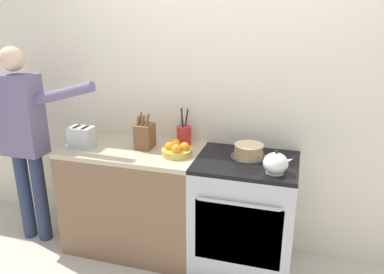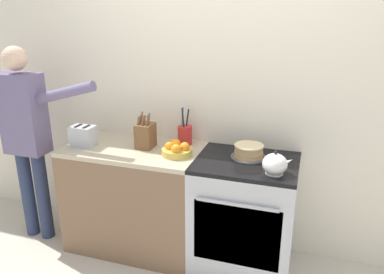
{
  "view_description": "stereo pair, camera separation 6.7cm",
  "coord_description": "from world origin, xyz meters",
  "px_view_note": "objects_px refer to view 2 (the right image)",
  "views": [
    {
      "loc": [
        0.6,
        -2.22,
        1.92
      ],
      "look_at": [
        -0.14,
        0.27,
        1.04
      ],
      "focal_mm": 35.0,
      "sensor_mm": 36.0,
      "label": 1
    },
    {
      "loc": [
        0.66,
        -2.2,
        1.92
      ],
      "look_at": [
        -0.14,
        0.27,
        1.04
      ],
      "focal_mm": 35.0,
      "sensor_mm": 36.0,
      "label": 2
    }
  ],
  "objects_px": {
    "person_baker": "(26,129)",
    "utensil_crock": "(185,135)",
    "stove_range": "(244,215)",
    "tea_kettle": "(275,164)",
    "knife_block": "(145,135)",
    "toaster": "(83,136)",
    "layer_cake": "(249,152)",
    "fruit_bowl": "(177,149)"
  },
  "relations": [
    {
      "from": "tea_kettle",
      "to": "fruit_bowl",
      "type": "xyz_separation_m",
      "value": [
        -0.74,
        0.12,
        -0.03
      ]
    },
    {
      "from": "person_baker",
      "to": "toaster",
      "type": "bearing_deg",
      "value": 21.14
    },
    {
      "from": "person_baker",
      "to": "fruit_bowl",
      "type": "bearing_deg",
      "value": 18.45
    },
    {
      "from": "toaster",
      "to": "person_baker",
      "type": "bearing_deg",
      "value": -172.65
    },
    {
      "from": "layer_cake",
      "to": "fruit_bowl",
      "type": "distance_m",
      "value": 0.53
    },
    {
      "from": "knife_block",
      "to": "utensil_crock",
      "type": "height_order",
      "value": "utensil_crock"
    },
    {
      "from": "knife_block",
      "to": "person_baker",
      "type": "xyz_separation_m",
      "value": [
        -0.98,
        -0.18,
        0.01
      ]
    },
    {
      "from": "stove_range",
      "to": "toaster",
      "type": "height_order",
      "value": "toaster"
    },
    {
      "from": "stove_range",
      "to": "layer_cake",
      "type": "relative_size",
      "value": 3.36
    },
    {
      "from": "knife_block",
      "to": "utensil_crock",
      "type": "xyz_separation_m",
      "value": [
        0.27,
        0.17,
        -0.02
      ]
    },
    {
      "from": "person_baker",
      "to": "utensil_crock",
      "type": "bearing_deg",
      "value": 29.23
    },
    {
      "from": "person_baker",
      "to": "tea_kettle",
      "type": "bearing_deg",
      "value": 13.18
    },
    {
      "from": "layer_cake",
      "to": "utensil_crock",
      "type": "height_order",
      "value": "utensil_crock"
    },
    {
      "from": "utensil_crock",
      "to": "person_baker",
      "type": "bearing_deg",
      "value": -164.56
    },
    {
      "from": "layer_cake",
      "to": "utensil_crock",
      "type": "distance_m",
      "value": 0.56
    },
    {
      "from": "person_baker",
      "to": "layer_cake",
      "type": "bearing_deg",
      "value": 20.43
    },
    {
      "from": "layer_cake",
      "to": "knife_block",
      "type": "bearing_deg",
      "value": -177.96
    },
    {
      "from": "tea_kettle",
      "to": "layer_cake",
      "type": "bearing_deg",
      "value": 132.76
    },
    {
      "from": "knife_block",
      "to": "stove_range",
      "type": "bearing_deg",
      "value": -2.68
    },
    {
      "from": "knife_block",
      "to": "toaster",
      "type": "distance_m",
      "value": 0.5
    },
    {
      "from": "tea_kettle",
      "to": "utensil_crock",
      "type": "relative_size",
      "value": 0.67
    },
    {
      "from": "knife_block",
      "to": "person_baker",
      "type": "distance_m",
      "value": 1.0
    },
    {
      "from": "tea_kettle",
      "to": "utensil_crock",
      "type": "bearing_deg",
      "value": 154.12
    },
    {
      "from": "layer_cake",
      "to": "tea_kettle",
      "type": "xyz_separation_m",
      "value": [
        0.21,
        -0.23,
        0.02
      ]
    },
    {
      "from": "layer_cake",
      "to": "tea_kettle",
      "type": "relative_size",
      "value": 1.3
    },
    {
      "from": "fruit_bowl",
      "to": "layer_cake",
      "type": "bearing_deg",
      "value": 11.39
    },
    {
      "from": "layer_cake",
      "to": "toaster",
      "type": "relative_size",
      "value": 1.3
    },
    {
      "from": "stove_range",
      "to": "tea_kettle",
      "type": "height_order",
      "value": "tea_kettle"
    },
    {
      "from": "tea_kettle",
      "to": "fruit_bowl",
      "type": "relative_size",
      "value": 0.87
    },
    {
      "from": "utensil_crock",
      "to": "tea_kettle",
      "type": "bearing_deg",
      "value": -25.88
    },
    {
      "from": "stove_range",
      "to": "toaster",
      "type": "xyz_separation_m",
      "value": [
        -1.3,
        -0.08,
        0.52
      ]
    },
    {
      "from": "tea_kettle",
      "to": "knife_block",
      "type": "bearing_deg",
      "value": 168.9
    },
    {
      "from": "knife_block",
      "to": "toaster",
      "type": "relative_size",
      "value": 1.4
    },
    {
      "from": "tea_kettle",
      "to": "knife_block",
      "type": "xyz_separation_m",
      "value": [
        -1.03,
        0.2,
        0.03
      ]
    },
    {
      "from": "utensil_crock",
      "to": "person_baker",
      "type": "xyz_separation_m",
      "value": [
        -1.25,
        -0.35,
        0.03
      ]
    },
    {
      "from": "fruit_bowl",
      "to": "knife_block",
      "type": "bearing_deg",
      "value": 165.15
    },
    {
      "from": "utensil_crock",
      "to": "person_baker",
      "type": "height_order",
      "value": "person_baker"
    },
    {
      "from": "layer_cake",
      "to": "fruit_bowl",
      "type": "bearing_deg",
      "value": -168.61
    },
    {
      "from": "tea_kettle",
      "to": "fruit_bowl",
      "type": "distance_m",
      "value": 0.75
    },
    {
      "from": "toaster",
      "to": "knife_block",
      "type": "bearing_deg",
      "value": 13.4
    },
    {
      "from": "utensil_crock",
      "to": "fruit_bowl",
      "type": "height_order",
      "value": "utensil_crock"
    },
    {
      "from": "knife_block",
      "to": "fruit_bowl",
      "type": "height_order",
      "value": "knife_block"
    }
  ]
}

